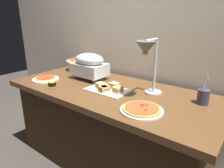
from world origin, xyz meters
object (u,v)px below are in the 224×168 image
(heat_lamp, at_px, (147,54))
(pizza_plate_raised_stand, at_px, (78,61))
(pizza_plate_front, at_px, (46,79))
(sauce_cup_near, at_px, (52,84))
(sandwich_platter, at_px, (108,88))
(pizza_plate_center, at_px, (142,109))
(utensil_holder, at_px, (203,96))
(chafing_dish, at_px, (89,65))

(heat_lamp, xyz_separation_m, pizza_plate_raised_stand, (-1.05, 0.28, -0.24))
(heat_lamp, distance_m, pizza_plate_raised_stand, 1.11)
(pizza_plate_front, bearing_deg, sauce_cup_near, -19.88)
(heat_lamp, height_order, pizza_plate_raised_stand, heat_lamp)
(pizza_plate_front, distance_m, sandwich_platter, 0.71)
(pizza_plate_front, bearing_deg, pizza_plate_center, -1.64)
(sauce_cup_near, xyz_separation_m, utensil_holder, (1.21, 0.42, 0.04))
(pizza_plate_raised_stand, height_order, sandwich_platter, pizza_plate_raised_stand)
(heat_lamp, bearing_deg, sandwich_platter, -170.20)
(sandwich_platter, bearing_deg, utensil_holder, 16.64)
(chafing_dish, relative_size, heat_lamp, 0.75)
(heat_lamp, height_order, pizza_plate_center, heat_lamp)
(heat_lamp, bearing_deg, sauce_cup_near, -162.38)
(heat_lamp, height_order, pizza_plate_front, heat_lamp)
(pizza_plate_raised_stand, bearing_deg, sandwich_platter, -25.02)
(chafing_dish, bearing_deg, sandwich_platter, -24.27)
(chafing_dish, bearing_deg, pizza_plate_center, -22.55)
(pizza_plate_front, distance_m, sauce_cup_near, 0.22)
(sauce_cup_near, bearing_deg, pizza_plate_raised_stand, 112.96)
(sauce_cup_near, bearing_deg, chafing_dish, 71.40)
(pizza_plate_raised_stand, distance_m, sandwich_platter, 0.80)
(pizza_plate_front, bearing_deg, pizza_plate_raised_stand, 93.25)
(sandwich_platter, height_order, utensil_holder, utensil_holder)
(pizza_plate_center, distance_m, utensil_holder, 0.48)
(heat_lamp, xyz_separation_m, pizza_plate_center, (0.10, -0.22, -0.33))
(pizza_plate_front, bearing_deg, sandwich_platter, 10.63)
(pizza_plate_raised_stand, xyz_separation_m, sandwich_platter, (0.72, -0.34, -0.08))
(pizza_plate_front, bearing_deg, heat_lamp, 10.36)
(chafing_dish, relative_size, pizza_plate_front, 1.31)
(pizza_plate_center, xyz_separation_m, sandwich_platter, (-0.42, 0.16, 0.01))
(utensil_holder, bearing_deg, heat_lamp, -157.95)
(heat_lamp, xyz_separation_m, pizza_plate_front, (-1.02, -0.19, -0.34))
(pizza_plate_front, xyz_separation_m, sandwich_platter, (0.70, 0.13, 0.01))
(heat_lamp, bearing_deg, utensil_holder, 22.05)
(chafing_dish, bearing_deg, utensil_holder, 2.48)
(pizza_plate_front, xyz_separation_m, sauce_cup_near, (0.20, -0.07, 0.01))
(utensil_holder, bearing_deg, sauce_cup_near, -160.93)
(chafing_dish, bearing_deg, sauce_cup_near, -108.60)
(chafing_dish, distance_m, utensil_holder, 1.09)
(utensil_holder, bearing_deg, pizza_plate_center, -127.65)
(chafing_dish, xyz_separation_m, utensil_holder, (1.08, 0.05, -0.09))
(pizza_plate_raised_stand, relative_size, utensil_holder, 1.13)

